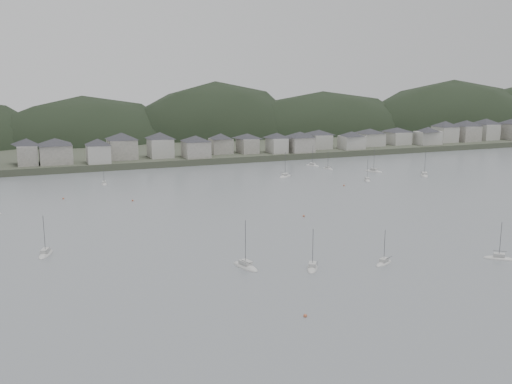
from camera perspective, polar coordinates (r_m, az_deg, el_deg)
name	(u,v)px	position (r m, az deg, el deg)	size (l,w,h in m)	color
ground	(397,292)	(119.36, 13.61, -9.48)	(900.00, 900.00, 0.00)	slate
far_shore_land	(132,137)	(393.03, -11.98, 5.26)	(900.00, 250.00, 3.00)	#383D2D
forested_ridge	(148,161)	(370.48, -10.48, 2.96)	(851.55, 103.94, 102.57)	black
waterfront_town	(270,141)	(299.27, 1.34, 5.03)	(451.48, 28.46, 12.92)	gray
sailboat_lead	(499,258)	(146.99, 22.60, -5.99)	(6.71, 6.03, 9.41)	beige
moored_fleet	(222,214)	(178.38, -3.37, -2.14)	(248.53, 173.90, 11.94)	beige
mooring_buoys	(290,226)	(164.60, 3.34, -3.31)	(175.68, 134.97, 0.70)	#AD5839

